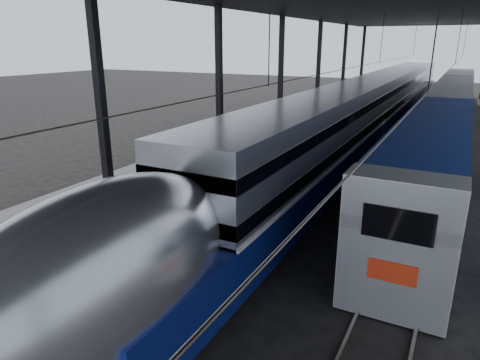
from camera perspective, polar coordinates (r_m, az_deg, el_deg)
The scene contains 7 objects.
ground at distance 13.54m, azimuth -13.74°, elevation -13.14°, with size 160.00×160.00×0.00m, color black.
platform at distance 31.39m, azimuth 5.63°, elevation 6.09°, with size 6.00×80.00×1.00m, color #4C4C4F.
yellow_strip at distance 30.37m, azimuth 10.58°, elevation 6.45°, with size 0.30×80.00×0.01m, color gold.
rails at distance 29.51m, azimuth 20.15°, elevation 3.48°, with size 6.52×80.00×0.16m.
canopy at distance 29.24m, azimuth 16.77°, elevation 21.59°, with size 18.00×75.00×9.47m.
tgv_train at distance 33.74m, azimuth 17.38°, elevation 8.93°, with size 3.11×65.20×4.46m.
second_train at distance 37.56m, azimuth 26.22°, elevation 8.52°, with size 2.77×56.05×3.82m.
Camera 1 is at (8.00, -8.50, 6.86)m, focal length 32.00 mm.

